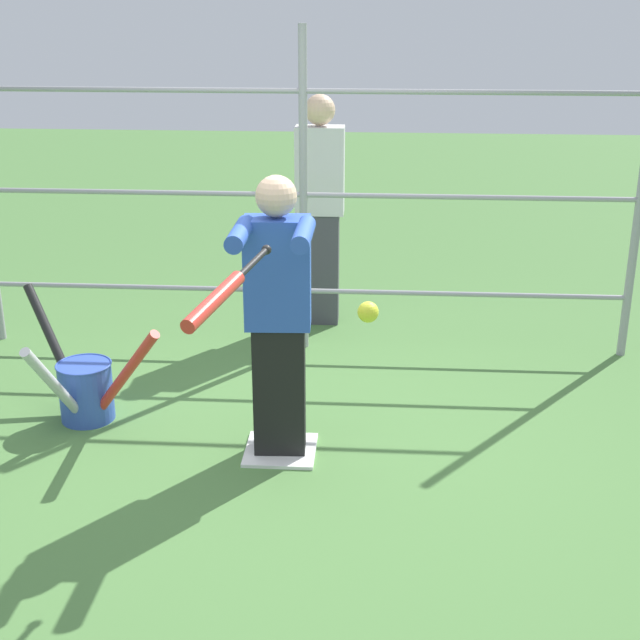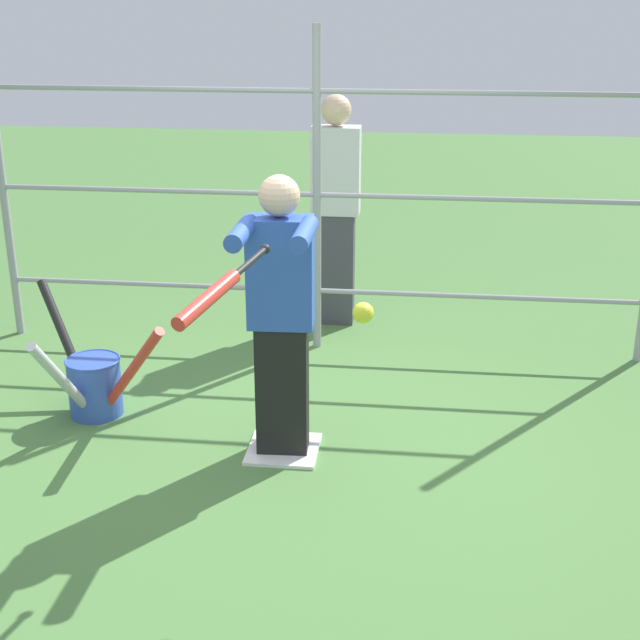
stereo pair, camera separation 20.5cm
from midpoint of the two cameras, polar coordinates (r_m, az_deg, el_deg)
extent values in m
plane|color=#4C7A3D|center=(5.14, -1.21, -8.37)|extent=(24.00, 24.00, 0.00)
cube|color=white|center=(5.14, -1.21, -8.27)|extent=(0.40, 0.40, 0.02)
cylinder|color=#939399|center=(6.24, 0.75, 8.02)|extent=(0.06, 0.06, 2.27)
cylinder|color=#939399|center=(6.86, -18.84, 8.08)|extent=(0.06, 0.06, 2.27)
cylinder|color=#939399|center=(6.43, 0.72, 1.89)|extent=(4.58, 0.04, 0.04)
cylinder|color=#939399|center=(6.24, 0.75, 8.02)|extent=(4.58, 0.04, 0.04)
cylinder|color=#939399|center=(6.13, 0.78, 14.45)|extent=(4.58, 0.04, 0.04)
cube|color=black|center=(4.97, -1.24, -4.49)|extent=(0.29, 0.19, 0.77)
cube|color=#2D51B7|center=(4.72, -1.30, 3.05)|extent=(0.36, 0.22, 0.60)
sphere|color=beige|center=(4.61, -1.34, 7.95)|extent=(0.22, 0.22, 0.22)
cylinder|color=#2D51B7|center=(4.43, 0.32, 5.52)|extent=(0.09, 0.43, 0.09)
cylinder|color=#2D51B7|center=(4.46, -3.74, 5.58)|extent=(0.09, 0.43, 0.09)
sphere|color=black|center=(4.25, -2.13, 4.55)|extent=(0.05, 0.05, 0.05)
cylinder|color=black|center=(4.11, -3.07, 3.71)|extent=(0.12, 0.32, 0.07)
cylinder|color=red|center=(3.79, -5.69, 1.32)|extent=(0.20, 0.49, 0.13)
sphere|color=yellow|center=(3.98, 4.26, 0.45)|extent=(0.10, 0.10, 0.10)
cylinder|color=#3351B2|center=(5.63, -13.20, -4.20)|extent=(0.32, 0.32, 0.36)
torus|color=#3351B2|center=(5.56, -13.35, -2.52)|extent=(0.34, 0.34, 0.01)
cylinder|color=#B2B2B7|center=(5.31, -15.05, -3.83)|extent=(0.16, 0.57, 0.68)
cylinder|color=black|center=(5.86, -14.97, -1.36)|extent=(0.50, 0.47, 0.70)
cylinder|color=red|center=(5.30, -10.98, -3.36)|extent=(0.56, 0.38, 0.70)
cube|color=#3F3F47|center=(6.93, 1.83, 3.31)|extent=(0.29, 0.18, 0.87)
cube|color=silver|center=(6.74, 1.90, 9.53)|extent=(0.36, 0.20, 0.66)
sphere|color=beige|center=(6.67, 1.95, 13.29)|extent=(0.23, 0.23, 0.23)
camera|label=1|loc=(0.10, -88.69, 0.49)|focal=50.00mm
camera|label=2|loc=(0.10, 91.31, -0.49)|focal=50.00mm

